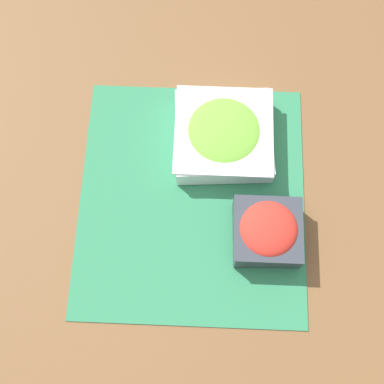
% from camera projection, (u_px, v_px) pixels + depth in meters
% --- Properties ---
extents(ground_plane, '(3.00, 3.00, 0.00)m').
position_uv_depth(ground_plane, '(192.00, 198.00, 1.02)').
color(ground_plane, brown).
extents(placemat, '(0.48, 0.43, 0.00)m').
position_uv_depth(placemat, '(192.00, 198.00, 1.02)').
color(placemat, '#2D7A51').
rests_on(placemat, ground_plane).
extents(lettuce_bowl, '(0.19, 0.19, 0.06)m').
position_uv_depth(lettuce_bowl, '(223.00, 134.00, 1.03)').
color(lettuce_bowl, white).
rests_on(lettuce_bowl, placemat).
extents(tomato_bowl, '(0.12, 0.12, 0.06)m').
position_uv_depth(tomato_bowl, '(268.00, 231.00, 0.96)').
color(tomato_bowl, '#333842').
rests_on(tomato_bowl, placemat).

